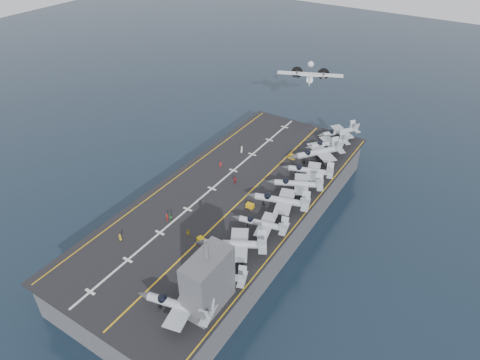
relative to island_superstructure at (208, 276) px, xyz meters
The scene contains 29 objects.
ground 38.02m from the island_superstructure, 116.57° to the left, with size 500.00×500.00×0.00m, color #142135.
hull 35.94m from the island_superstructure, 116.57° to the left, with size 36.00×90.00×10.00m, color #56595E.
flight_deck 34.41m from the island_superstructure, 116.57° to the left, with size 38.00×92.00×0.40m, color black.
foul_line 33.17m from the island_superstructure, 111.80° to the left, with size 0.35×90.00×0.02m, color gold.
landing_centerline 37.38m from the island_superstructure, 124.99° to the left, with size 0.50×90.00×0.02m, color silver.
deck_edge_port 44.50m from the island_superstructure, 136.85° to the left, with size 0.25×90.00×0.02m, color gold.
deck_edge_stbd 31.12m from the island_superstructure, 83.35° to the left, with size 0.25×90.00×0.02m, color gold.
island_superstructure is the anchor object (origin of this frame).
fighter_jet_0 7.49m from the island_superstructure, 123.37° to the right, with size 16.81×13.05×5.20m, color #9EA5AF, non-canonical shape.
fighter_jet_1 7.60m from the island_superstructure, 107.12° to the left, with size 14.88×12.35×4.42m, color gray, non-canonical shape.
fighter_jet_2 15.01m from the island_superstructure, 103.67° to the left, with size 18.48×16.57×5.35m, color gray, non-canonical shape.
fighter_jet_3 23.61m from the island_superstructure, 94.73° to the left, with size 14.64×11.32×4.54m, color #9CA3AC, non-canonical shape.
fighter_jet_4 32.71m from the island_superstructure, 93.89° to the left, with size 17.64×14.19×5.33m, color gray, non-canonical shape.
fighter_jet_5 41.20m from the island_superstructure, 92.78° to the left, with size 16.99×14.77×4.96m, color #8C949A, non-canonical shape.
fighter_jet_6 48.36m from the island_superstructure, 92.36° to the left, with size 15.93×13.01×4.77m, color gray, non-canonical shape.
fighter_jet_7 57.64m from the island_superstructure, 93.78° to the left, with size 18.43×19.38×5.61m, color #99A3AB, non-canonical shape.
fighter_jet_8 64.30m from the island_superstructure, 93.14° to the left, with size 15.57×16.27×4.72m, color gray, non-canonical shape.
tow_cart_a 18.35m from the island_superstructure, 131.99° to the left, with size 2.13×1.70×1.11m, color #D4A50A, non-canonical shape.
tow_cart_b 30.76m from the island_superstructure, 106.96° to the left, with size 1.86×1.24×1.10m, color gold, non-canonical shape.
tow_cart_c 55.66m from the island_superstructure, 100.79° to the left, with size 2.03×1.46×1.14m, color gold, non-canonical shape.
crew_0 27.70m from the island_superstructure, behind, with size 0.67×1.00×1.65m, color gold.
crew_1 27.15m from the island_superstructure, 147.57° to the left, with size 1.17×1.40×1.98m, color #B21919.
crew_2 27.12m from the island_superstructure, 146.05° to the left, with size 1.09×1.31×1.86m, color #2A7F2F.
crew_3 47.13m from the island_superstructure, 122.22° to the left, with size 1.10×1.19×1.65m, color #B21919.
crew_4 39.68m from the island_superstructure, 116.14° to the left, with size 1.35×1.48×2.06m, color #A51B2A.
crew_5 55.26m from the island_superstructure, 116.16° to the left, with size 1.00×1.35×2.07m, color silver.
crew_7 20.83m from the island_superstructure, 139.71° to the left, with size 1.21×1.01×1.71m, color yellow.
transport_plane 85.61m from the island_superstructure, 103.24° to the left, with size 25.00×21.51×4.97m, color silver, non-canonical shape.
fighter_jet_9 72.76m from the island_superstructure, 92.77° to the left, with size 15.57×16.27×4.72m, color gray, non-canonical shape.
Camera 1 is at (47.81, -70.81, 74.80)m, focal length 32.00 mm.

